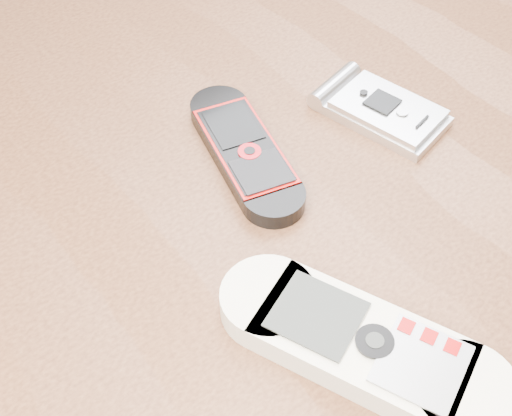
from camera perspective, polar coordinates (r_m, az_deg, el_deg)
The scene contains 4 objects.
table at distance 0.54m, azimuth -0.41°, elevation -8.29°, with size 1.20×0.80×0.75m.
nokia_white at distance 0.40m, azimuth 8.44°, elevation -10.79°, with size 0.06×0.17×0.02m, color silver.
nokia_black_red at distance 0.49m, azimuth -0.91°, elevation 4.58°, with size 0.04×0.14×0.01m, color black.
motorola_razr at distance 0.53m, azimuth 10.22°, elevation 7.69°, with size 0.05×0.10×0.02m, color silver.
Camera 1 is at (-0.18, -0.23, 1.10)m, focal length 50.00 mm.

